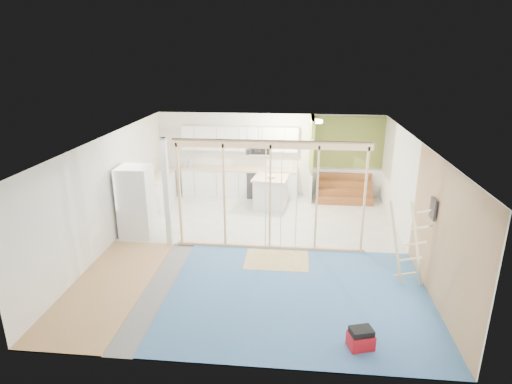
# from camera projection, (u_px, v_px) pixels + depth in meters

# --- Properties ---
(room) EXTENTS (7.01, 8.01, 2.61)m
(room) POSITION_uv_depth(u_px,v_px,m) (257.00, 196.00, 9.69)
(room) COLOR slate
(room) RESTS_ON ground
(floor_overlays) EXTENTS (7.00, 8.00, 0.03)m
(floor_overlays) POSITION_uv_depth(u_px,v_px,m) (260.00, 247.00, 10.15)
(floor_overlays) COLOR silver
(floor_overlays) RESTS_ON room
(stud_frame) EXTENTS (4.66, 0.14, 2.60)m
(stud_frame) POSITION_uv_depth(u_px,v_px,m) (246.00, 184.00, 9.63)
(stud_frame) COLOR #D3B481
(stud_frame) RESTS_ON room
(base_cabinets) EXTENTS (4.45, 2.24, 0.93)m
(base_cabinets) POSITION_uv_depth(u_px,v_px,m) (216.00, 185.00, 13.28)
(base_cabinets) COLOR white
(base_cabinets) RESTS_ON room
(upper_cabinets) EXTENTS (3.60, 0.41, 0.85)m
(upper_cabinets) POSITION_uv_depth(u_px,v_px,m) (242.00, 139.00, 13.21)
(upper_cabinets) COLOR white
(upper_cabinets) RESTS_ON room
(green_partition) EXTENTS (2.25, 1.51, 2.60)m
(green_partition) POSITION_uv_depth(u_px,v_px,m) (335.00, 170.00, 13.07)
(green_partition) COLOR olive
(green_partition) RESTS_ON room
(pot_rack) EXTENTS (0.52, 0.52, 0.72)m
(pot_rack) POSITION_uv_depth(u_px,v_px,m) (252.00, 148.00, 11.29)
(pot_rack) COLOR black
(pot_rack) RESTS_ON room
(sheathing_panel) EXTENTS (0.02, 4.00, 2.60)m
(sheathing_panel) POSITION_uv_depth(u_px,v_px,m) (443.00, 239.00, 7.48)
(sheathing_panel) COLOR tan
(sheathing_panel) RESTS_ON room
(electrical_panel) EXTENTS (0.04, 0.30, 0.40)m
(electrical_panel) POSITION_uv_depth(u_px,v_px,m) (433.00, 209.00, 7.94)
(electrical_panel) COLOR #36353A
(electrical_panel) RESTS_ON room
(ceiling_light) EXTENTS (0.32, 0.32, 0.08)m
(ceiling_light) POSITION_uv_depth(u_px,v_px,m) (317.00, 121.00, 12.00)
(ceiling_light) COLOR #FFEABF
(ceiling_light) RESTS_ON room
(fridge) EXTENTS (0.80, 0.77, 1.78)m
(fridge) POSITION_uv_depth(u_px,v_px,m) (137.00, 202.00, 10.53)
(fridge) COLOR silver
(fridge) RESTS_ON room
(island) EXTENTS (1.09, 1.09, 0.96)m
(island) POSITION_uv_depth(u_px,v_px,m) (271.00, 193.00, 12.49)
(island) COLOR silver
(island) RESTS_ON room
(bowl) EXTENTS (0.26, 0.26, 0.06)m
(bowl) POSITION_uv_depth(u_px,v_px,m) (272.00, 177.00, 12.27)
(bowl) COLOR white
(bowl) RESTS_ON island
(soap_bottle_a) EXTENTS (0.16, 0.16, 0.33)m
(soap_bottle_a) POSITION_uv_depth(u_px,v_px,m) (189.00, 162.00, 13.46)
(soap_bottle_a) COLOR #A0A7B2
(soap_bottle_a) RESTS_ON base_cabinets
(soap_bottle_b) EXTENTS (0.10, 0.10, 0.21)m
(soap_bottle_b) POSITION_uv_depth(u_px,v_px,m) (291.00, 166.00, 13.18)
(soap_bottle_b) COLOR white
(soap_bottle_b) RESTS_ON base_cabinets
(toolbox) EXTENTS (0.45, 0.38, 0.36)m
(toolbox) POSITION_uv_depth(u_px,v_px,m) (361.00, 339.00, 6.66)
(toolbox) COLOR #B21019
(toolbox) RESTS_ON room
(ladder) EXTENTS (0.95, 0.04, 1.76)m
(ladder) POSITION_uv_depth(u_px,v_px,m) (409.00, 244.00, 8.23)
(ladder) COLOR #CDB57D
(ladder) RESTS_ON room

